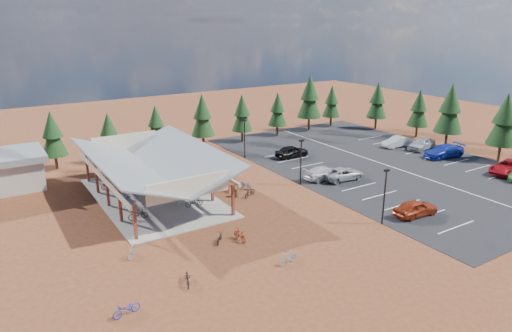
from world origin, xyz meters
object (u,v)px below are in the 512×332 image
(bike_13, at_px, (288,258))
(bike_9, at_px, (133,251))
(bike_15, at_px, (228,186))
(car_0, at_px, (416,208))
(car_2, at_px, (343,174))
(lamp_post_2, at_px, (245,136))
(car_8, at_px, (422,144))
(bike_4, at_px, (194,202))
(bike_11, at_px, (240,235))
(car_6, at_px, (509,167))
(bike_7, at_px, (152,177))
(bike_0, at_px, (138,214))
(car_7, at_px, (444,151))
(bike_2, at_px, (130,196))
(car_9, at_px, (397,142))
(bike_8, at_px, (188,278))
(bike_5, at_px, (185,200))
(bike_6, at_px, (169,180))
(bike_12, at_px, (219,238))
(car_4, at_px, (292,151))
(lamp_post_1, at_px, (301,159))
(bike_1, at_px, (139,209))
(bike_10, at_px, (126,309))
(bike_pavilion, at_px, (152,162))
(trash_bin_1, at_px, (207,185))
(lamp_post_0, at_px, (385,193))
(trash_bin_0, at_px, (236,193))
(bike_14, at_px, (246,185))
(bike_16, at_px, (250,192))
(car_3, at_px, (324,173))
(bike_3, at_px, (108,184))

(bike_13, bearing_deg, bike_9, -133.68)
(bike_15, xyz_separation_m, car_0, (11.55, -15.04, 0.27))
(car_0, height_order, car_2, car_0)
(lamp_post_2, relative_size, car_8, 1.06)
(bike_4, height_order, bike_9, bike_4)
(bike_4, xyz_separation_m, bike_11, (0.21, -8.47, -0.04))
(bike_9, distance_m, bike_15, 15.70)
(car_6, bearing_deg, bike_7, -125.15)
(bike_0, relative_size, car_0, 0.40)
(car_6, bearing_deg, car_7, 177.58)
(bike_2, distance_m, car_9, 38.62)
(bike_8, relative_size, car_2, 0.36)
(bike_5, distance_m, bike_6, 6.59)
(bike_12, xyz_separation_m, car_9, (35.33, 12.74, 0.37))
(bike_9, distance_m, car_4, 30.24)
(bike_0, bearing_deg, lamp_post_1, -88.99)
(bike_1, distance_m, bike_13, 16.01)
(bike_6, xyz_separation_m, car_4, (17.75, 1.38, 0.27))
(bike_10, distance_m, bike_15, 22.19)
(bike_4, bearing_deg, bike_7, 9.94)
(bike_pavilion, height_order, car_9, bike_pavilion)
(trash_bin_1, relative_size, bike_1, 0.52)
(bike_9, bearing_deg, bike_0, -69.98)
(lamp_post_0, bearing_deg, bike_7, 121.84)
(trash_bin_0, bearing_deg, bike_6, 122.41)
(trash_bin_1, bearing_deg, bike_12, -111.48)
(car_7, bearing_deg, car_0, -52.59)
(bike_12, bearing_deg, bike_14, -90.30)
(bike_8, bearing_deg, bike_11, 50.09)
(bike_11, xyz_separation_m, bike_13, (1.17, -5.14, -0.00))
(bike_9, bearing_deg, bike_13, -175.72)
(trash_bin_0, height_order, bike_2, trash_bin_0)
(bike_7, distance_m, bike_16, 11.98)
(bike_8, distance_m, car_8, 44.17)
(bike_4, distance_m, bike_9, 10.34)
(bike_0, distance_m, car_3, 21.71)
(bike_16, bearing_deg, bike_3, -159.15)
(bike_8, bearing_deg, bike_pavilion, 97.32)
(bike_12, relative_size, car_6, 0.27)
(lamp_post_2, distance_m, car_0, 24.80)
(bike_4, xyz_separation_m, car_3, (16.11, -0.33, 0.20))
(car_2, bearing_deg, trash_bin_1, 72.97)
(bike_7, bearing_deg, car_2, -124.01)
(bike_8, height_order, car_8, car_8)
(bike_12, relative_size, bike_14, 0.93)
(car_2, height_order, car_3, car_3)
(bike_3, relative_size, bike_11, 0.93)
(car_0, bearing_deg, bike_14, 37.43)
(bike_7, bearing_deg, car_3, -123.20)
(car_6, bearing_deg, lamp_post_2, -140.45)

